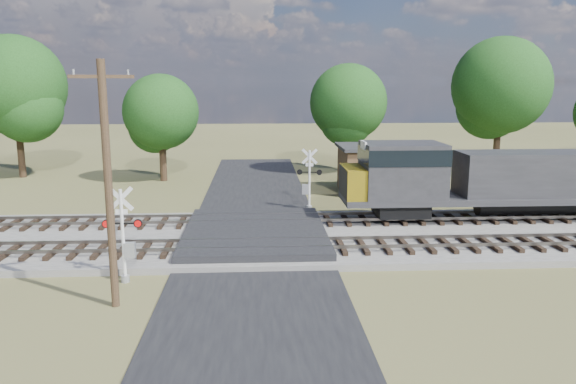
{
  "coord_description": "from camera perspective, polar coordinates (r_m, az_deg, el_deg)",
  "views": [
    {
      "loc": [
        0.16,
        -26.85,
        7.88
      ],
      "look_at": [
        1.74,
        2.0,
        2.17
      ],
      "focal_mm": 35.0,
      "sensor_mm": 36.0,
      "label": 1
    }
  ],
  "objects": [
    {
      "name": "equipment_shed",
      "position": [
        41.08,
        8.61,
        2.4
      ],
      "size": [
        4.97,
        4.97,
        3.37
      ],
      "rotation": [
        0.0,
        0.0,
        0.01
      ],
      "color": "#4F3422",
      "rests_on": "ground"
    },
    {
      "name": "treeline",
      "position": [
        47.42,
        0.19,
        9.98
      ],
      "size": [
        77.48,
        10.49,
        11.62
      ],
      "color": "black",
      "rests_on": "ground"
    },
    {
      "name": "ballast_bed",
      "position": [
        30.08,
        16.13,
        -4.17
      ],
      "size": [
        140.0,
        10.0,
        0.3
      ],
      "primitive_type": "cube",
      "color": "gray",
      "rests_on": "ground"
    },
    {
      "name": "crossing_signal_near",
      "position": [
        23.12,
        -16.19,
        -4.99
      ],
      "size": [
        1.57,
        0.34,
        3.9
      ],
      "rotation": [
        0.0,
        0.0,
        -0.0
      ],
      "color": "silver",
      "rests_on": "ground"
    },
    {
      "name": "utility_pole",
      "position": [
        20.13,
        -17.82,
        1.15
      ],
      "size": [
        2.0,
        0.89,
        8.61
      ],
      "rotation": [
        0.0,
        0.0,
        0.38
      ],
      "color": "#362918",
      "rests_on": "ground"
    },
    {
      "name": "road",
      "position": [
        27.97,
        -3.35,
        -5.12
      ],
      "size": [
        7.0,
        60.0,
        0.08
      ],
      "primitive_type": "cube",
      "color": "black",
      "rests_on": "ground"
    },
    {
      "name": "track_far",
      "position": [
        30.91,
        2.46,
        -2.81
      ],
      "size": [
        140.0,
        2.6,
        0.33
      ],
      "color": "black",
      "rests_on": "ballast_bed"
    },
    {
      "name": "track_near",
      "position": [
        26.12,
        3.53,
        -5.46
      ],
      "size": [
        140.0,
        2.6,
        0.33
      ],
      "color": "black",
      "rests_on": "ballast_bed"
    },
    {
      "name": "crossing_panel",
      "position": [
        28.38,
        -3.35,
        -4.31
      ],
      "size": [
        7.0,
        9.0,
        0.62
      ],
      "primitive_type": "cube",
      "color": "#262628",
      "rests_on": "ground"
    },
    {
      "name": "crossing_signal_far",
      "position": [
        34.73,
        2.06,
        0.76
      ],
      "size": [
        1.55,
        0.37,
        3.86
      ],
      "rotation": [
        0.0,
        0.0,
        3.0
      ],
      "color": "silver",
      "rests_on": "ground"
    },
    {
      "name": "ground",
      "position": [
        27.98,
        -3.35,
        -5.2
      ],
      "size": [
        160.0,
        160.0,
        0.0
      ],
      "primitive_type": "plane",
      "color": "brown",
      "rests_on": "ground"
    }
  ]
}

